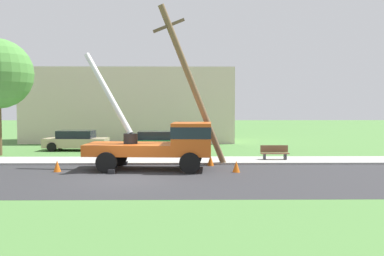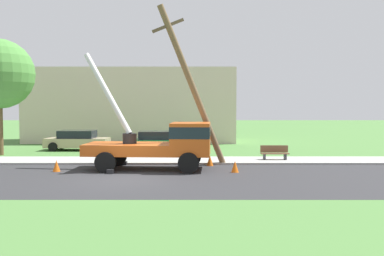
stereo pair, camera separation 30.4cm
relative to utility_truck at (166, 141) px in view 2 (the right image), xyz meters
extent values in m
plane|color=#477538|center=(-1.62, 9.42, -1.41)|extent=(120.00, 120.00, 0.00)
cube|color=#2B2B2D|center=(-1.62, -2.58, -1.40)|extent=(80.00, 8.44, 0.01)
cube|color=#9E9E99|center=(-1.62, 3.07, -1.36)|extent=(80.00, 2.87, 0.10)
cube|color=#C65119|center=(-1.80, 0.09, -0.38)|extent=(4.44, 2.65, 0.55)
cube|color=#C65119|center=(1.29, -0.09, 0.14)|extent=(2.04, 2.51, 1.60)
cube|color=#19232D|center=(1.29, -0.09, 0.49)|extent=(2.06, 2.53, 0.56)
cylinder|color=black|center=(-1.78, 0.09, 0.14)|extent=(0.70, 0.70, 0.50)
cylinder|color=silver|center=(-3.02, 0.82, 2.44)|extent=(2.81, 1.81, 4.26)
cube|color=black|center=(-2.49, -1.32, -1.31)|extent=(0.32, 0.32, 0.20)
cube|color=black|center=(-2.31, 1.58, -1.31)|extent=(0.32, 0.32, 0.20)
cylinder|color=black|center=(1.18, -1.29, -0.91)|extent=(1.00, 0.30, 1.00)
cylinder|color=black|center=(1.32, 1.11, -0.91)|extent=(1.00, 0.30, 1.00)
cylinder|color=black|center=(-2.78, -1.05, -0.91)|extent=(1.00, 0.30, 1.00)
cylinder|color=black|center=(-2.64, 1.35, -0.91)|extent=(1.00, 0.30, 1.00)
cylinder|color=brown|center=(1.41, 1.07, 2.70)|extent=(3.72, 2.01, 8.35)
cube|color=brown|center=(0.15, 0.47, 5.82)|extent=(1.61, 0.89, 0.88)
cone|color=orange|center=(3.41, -0.94, -1.13)|extent=(0.36, 0.36, 0.56)
cone|color=orange|center=(-5.23, -0.70, -1.13)|extent=(0.36, 0.36, 0.56)
cone|color=orange|center=(2.30, 1.27, -1.13)|extent=(0.36, 0.36, 0.56)
cube|color=tan|center=(-6.85, 9.03, -0.86)|extent=(4.45, 1.93, 0.65)
cube|color=black|center=(-6.85, 9.03, -0.26)|extent=(2.51, 1.73, 0.55)
cylinder|color=black|center=(-5.43, 8.08, -1.09)|extent=(0.64, 0.22, 0.64)
cylinder|color=black|center=(-5.37, 9.88, -1.09)|extent=(0.64, 0.22, 0.64)
cylinder|color=black|center=(-8.33, 8.17, -1.09)|extent=(0.64, 0.22, 0.64)
cylinder|color=black|center=(-8.28, 9.97, -1.09)|extent=(0.64, 0.22, 0.64)
cube|color=#1E6638|center=(-1.08, 8.07, -0.86)|extent=(4.47, 1.98, 0.65)
cube|color=black|center=(-1.08, 8.07, -0.26)|extent=(2.53, 1.76, 0.55)
cylinder|color=black|center=(0.41, 7.23, -1.09)|extent=(0.64, 0.22, 0.64)
cylinder|color=black|center=(0.33, 9.03, -1.09)|extent=(0.64, 0.22, 0.64)
cylinder|color=black|center=(-2.49, 7.11, -1.09)|extent=(0.64, 0.22, 0.64)
cylinder|color=black|center=(-2.57, 8.91, -1.09)|extent=(0.64, 0.22, 0.64)
cube|color=brown|center=(6.11, 3.07, -0.96)|extent=(1.60, 0.44, 0.06)
cube|color=brown|center=(6.11, 3.27, -0.71)|extent=(1.60, 0.06, 0.40)
cube|color=#333338|center=(5.51, 3.07, -1.18)|extent=(0.10, 0.40, 0.45)
cube|color=#333338|center=(6.71, 3.07, -1.18)|extent=(0.10, 0.40, 0.45)
cylinder|color=brown|center=(-11.01, 6.06, 1.03)|extent=(0.36, 0.36, 4.88)
sphere|color=#4C8C3D|center=(-11.01, 6.06, 3.82)|extent=(4.46, 4.46, 4.46)
cube|color=beige|center=(-3.98, 16.82, 1.79)|extent=(18.00, 6.00, 6.40)
camera|label=1|loc=(1.05, -20.91, 1.81)|focal=39.30mm
camera|label=2|loc=(1.35, -20.91, 1.81)|focal=39.30mm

